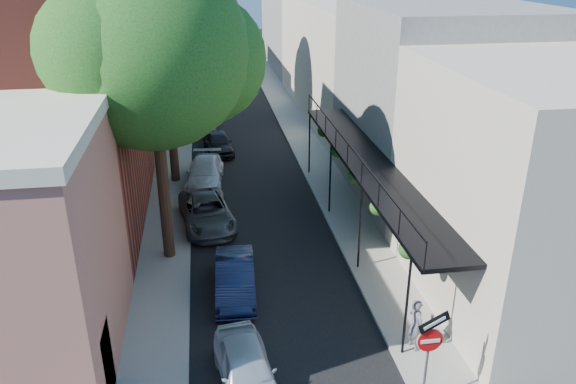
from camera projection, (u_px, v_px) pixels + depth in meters
name	position (u px, v px, depth m)	size (l,w,h in m)	color
road_surface	(234.00, 117.00, 40.86)	(6.00, 64.00, 0.01)	black
sidewalk_left	(178.00, 119.00, 40.28)	(2.00, 64.00, 0.12)	gray
sidewalk_right	(288.00, 114.00, 41.39)	(2.00, 64.00, 0.12)	gray
buildings_left	(89.00, 55.00, 36.49)	(10.10, 59.10, 12.00)	#BD6A61
buildings_right	(358.00, 54.00, 39.89)	(9.80, 55.00, 10.00)	beige
sign_post	(430.00, 344.00, 14.14)	(0.89, 0.17, 2.99)	#595B60
oak_near	(164.00, 54.00, 19.35)	(7.48, 6.80, 11.42)	#311F13
oak_mid	(173.00, 44.00, 26.90)	(6.60, 6.00, 10.20)	#311F13
oak_far	(177.00, 2.00, 34.64)	(7.70, 7.00, 11.90)	#311F13
parked_car_a	(246.00, 369.00, 15.33)	(1.49, 3.70, 1.26)	#B4BDC7
parked_car_b	(235.00, 278.00, 19.61)	(1.34, 3.84, 1.27)	#111936
parked_car_c	(207.00, 212.00, 24.54)	(2.11, 4.57, 1.27)	#4C4E53
parked_car_d	(205.00, 173.00, 28.88)	(1.79, 4.40, 1.28)	silver
parked_car_e	(218.00, 143.00, 33.41)	(1.49, 3.70, 1.26)	black
parked_car_f	(206.00, 121.00, 37.54)	(1.39, 3.97, 1.31)	gray
pedestrian	(416.00, 324.00, 16.65)	(0.61, 0.40, 1.67)	slate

